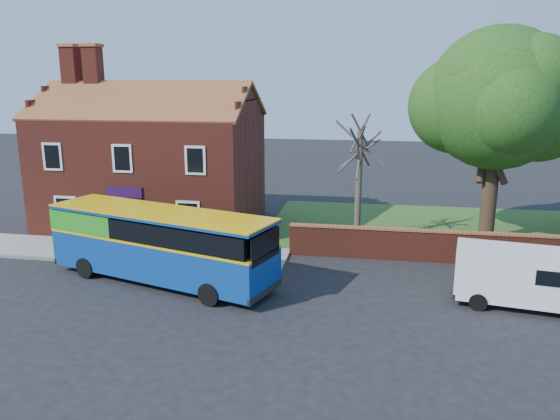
# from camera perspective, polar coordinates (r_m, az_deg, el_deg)

# --- Properties ---
(ground) EXTENTS (120.00, 120.00, 0.00)m
(ground) POSITION_cam_1_polar(r_m,az_deg,el_deg) (21.85, -7.11, -9.97)
(ground) COLOR black
(ground) RESTS_ON ground
(pavement) EXTENTS (18.00, 3.50, 0.12)m
(pavement) POSITION_cam_1_polar(r_m,az_deg,el_deg) (29.37, -17.04, -4.11)
(pavement) COLOR gray
(pavement) RESTS_ON ground
(kerb) EXTENTS (18.00, 0.15, 0.14)m
(kerb) POSITION_cam_1_polar(r_m,az_deg,el_deg) (27.90, -18.64, -5.15)
(kerb) COLOR slate
(kerb) RESTS_ON ground
(grass_strip) EXTENTS (26.00, 12.00, 0.04)m
(grass_strip) POSITION_cam_1_polar(r_m,az_deg,el_deg) (34.00, 21.34, -2.13)
(grass_strip) COLOR #426B28
(grass_strip) RESTS_ON ground
(shop_building) EXTENTS (12.30, 8.13, 10.50)m
(shop_building) POSITION_cam_1_polar(r_m,az_deg,el_deg) (33.69, -13.12, 4.24)
(shop_building) COLOR maroon
(shop_building) RESTS_ON ground
(boundary_wall) EXTENTS (22.00, 0.38, 1.60)m
(boundary_wall) POSITION_cam_1_polar(r_m,az_deg,el_deg) (28.17, 23.79, -3.85)
(boundary_wall) COLOR maroon
(boundary_wall) RESTS_ON ground
(bus) EXTENTS (10.76, 5.69, 3.18)m
(bus) POSITION_cam_1_polar(r_m,az_deg,el_deg) (24.39, -12.96, -3.17)
(bus) COLOR navy
(bus) RESTS_ON ground
(van_near) EXTENTS (5.46, 2.90, 2.28)m
(van_near) POSITION_cam_1_polar(r_m,az_deg,el_deg) (23.26, 24.31, -6.27)
(van_near) COLOR white
(van_near) RESTS_ON ground
(large_tree) EXTENTS (9.31, 7.37, 11.36)m
(large_tree) POSITION_cam_1_polar(r_m,az_deg,el_deg) (31.05, 21.89, 10.33)
(large_tree) COLOR black
(large_tree) RESTS_ON ground
(bare_tree) EXTENTS (2.47, 2.94, 6.58)m
(bare_tree) POSITION_cam_1_polar(r_m,az_deg,el_deg) (29.33, 8.22, 3.02)
(bare_tree) COLOR #4C4238
(bare_tree) RESTS_ON ground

